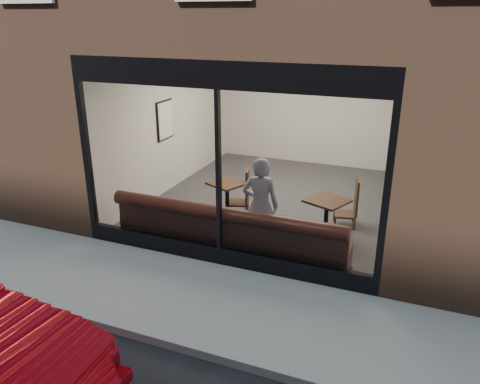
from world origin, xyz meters
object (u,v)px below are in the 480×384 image
at_px(banquette, 230,241).
at_px(cafe_table_right, 327,201).
at_px(cafe_table_left, 227,183).
at_px(cafe_chair_left, 238,203).
at_px(cafe_chair_right, 345,214).
at_px(person, 260,206).

relative_size(banquette, cafe_table_right, 6.23).
xyz_separation_m(banquette, cafe_table_left, (-0.61, 1.30, 0.52)).
bearing_deg(cafe_table_right, banquette, -141.01).
relative_size(cafe_table_left, cafe_chair_left, 1.55).
distance_m(cafe_table_left, cafe_chair_left, 0.59).
xyz_separation_m(banquette, cafe_chair_left, (-0.50, 1.60, 0.01)).
relative_size(banquette, cafe_table_left, 6.57).
relative_size(cafe_table_right, cafe_chair_left, 1.64).
bearing_deg(cafe_chair_left, cafe_chair_right, 170.82).
xyz_separation_m(cafe_chair_left, cafe_chair_right, (2.10, 0.21, 0.00)).
distance_m(cafe_table_right, cafe_chair_right, 0.88).
distance_m(person, cafe_table_right, 1.28).
distance_m(banquette, cafe_chair_left, 1.68).
height_order(banquette, person, person).
bearing_deg(banquette, cafe_table_right, 38.99).
xyz_separation_m(person, cafe_table_left, (-1.06, 1.05, -0.09)).
bearing_deg(cafe_table_right, cafe_chair_left, 165.69).
bearing_deg(banquette, person, 28.54).
bearing_deg(cafe_table_right, cafe_chair_right, 72.41).
xyz_separation_m(person, cafe_chair_left, (-0.95, 1.36, -0.59)).
distance_m(cafe_table_right, cafe_chair_left, 2.01).
bearing_deg(cafe_chair_left, person, 110.23).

